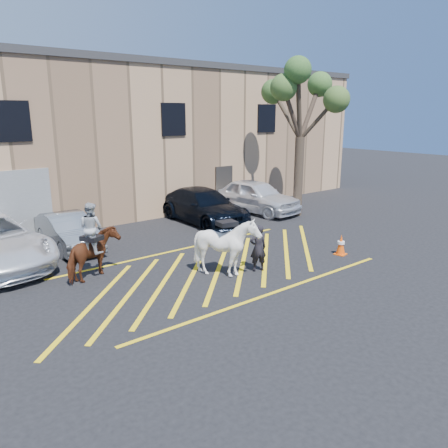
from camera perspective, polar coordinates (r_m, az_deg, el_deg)
ground at (r=14.44m, az=-1.45°, el=-5.54°), size 90.00×90.00×0.00m
car_silver_sedan at (r=17.14m, az=-19.69°, el=-0.91°), size 1.41×3.96×1.30m
car_blue_suv at (r=20.01m, az=-2.67°, el=2.37°), size 2.24×5.31×1.53m
car_white_suv at (r=22.15m, az=4.14°, el=3.68°), size 2.50×5.03×1.65m
handler at (r=13.85m, az=4.48°, el=-3.15°), size 0.64×0.53×1.52m
warehouse at (r=24.28m, az=-19.19°, el=10.60°), size 32.42×10.20×7.30m
hatching_zone at (r=14.21m, az=-0.71°, el=-5.84°), size 12.60×5.12×0.01m
mounted_bay at (r=13.72m, az=-16.79°, el=-3.05°), size 1.96×1.52×2.35m
saddled_white at (r=13.36m, az=0.37°, el=-2.94°), size 1.77×1.92×1.87m
traffic_cone at (r=16.05m, az=15.03°, el=-2.62°), size 0.44×0.44×0.73m
tree at (r=21.33m, az=10.11°, el=16.23°), size 3.99×4.37×7.31m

